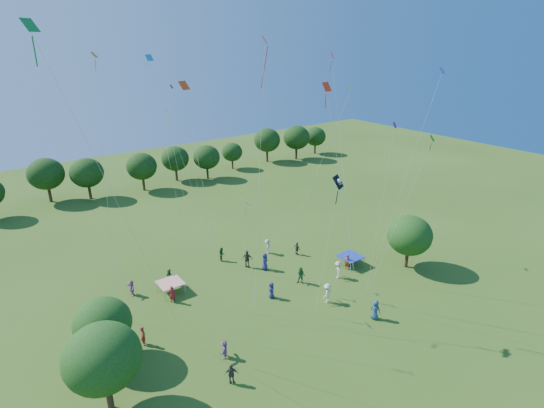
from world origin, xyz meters
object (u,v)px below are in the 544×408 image
at_px(near_tree_north, 103,323).
at_px(pirate_kite, 338,185).
at_px(red_high_kite, 262,101).
at_px(near_tree_east, 410,236).
at_px(tent_blue, 351,256).
at_px(near_tree_west, 102,358).
at_px(tent_red_stripe, 170,283).

xyz_separation_m(near_tree_north, pirate_kite, (16.71, -6.58, 9.02)).
xyz_separation_m(near_tree_north, red_high_kite, (13.38, -1.50, 15.00)).
relative_size(near_tree_east, pirate_kite, 0.49).
bearing_deg(tent_blue, near_tree_north, 178.00).
xyz_separation_m(near_tree_west, near_tree_east, (30.97, 0.10, -0.46)).
distance_m(tent_red_stripe, red_high_kite, 19.54).
xyz_separation_m(near_tree_east, pirate_kite, (-12.98, -1.91, 8.62)).
height_order(tent_red_stripe, tent_blue, same).
xyz_separation_m(near_tree_east, tent_red_stripe, (-22.07, 10.38, -2.63)).
xyz_separation_m(tent_red_stripe, tent_blue, (17.57, -6.59, 0.00)).
height_order(near_tree_north, tent_red_stripe, near_tree_north).
relative_size(near_tree_west, near_tree_east, 1.10).
relative_size(near_tree_west, red_high_kite, 0.29).
relative_size(near_tree_west, tent_red_stripe, 2.87).
height_order(near_tree_west, near_tree_north, near_tree_west).
bearing_deg(tent_blue, pirate_kite, -146.07).
bearing_deg(pirate_kite, tent_blue, 33.93).
height_order(near_tree_east, pirate_kite, pirate_kite).
height_order(tent_red_stripe, pirate_kite, pirate_kite).
height_order(pirate_kite, red_high_kite, red_high_kite).
bearing_deg(tent_red_stripe, near_tree_west, -130.33).
bearing_deg(red_high_kite, tent_blue, 2.99).
height_order(near_tree_east, tent_blue, near_tree_east).
bearing_deg(pirate_kite, red_high_kite, 123.14).
relative_size(near_tree_west, pirate_kite, 0.54).
xyz_separation_m(near_tree_north, tent_blue, (25.19, -0.88, -2.23)).
bearing_deg(near_tree_north, red_high_kite, -6.38).
relative_size(tent_red_stripe, pirate_kite, 0.19).
xyz_separation_m(near_tree_east, red_high_kite, (-16.30, 3.18, 14.60)).
bearing_deg(red_high_kite, near_tree_west, -167.40).
relative_size(tent_red_stripe, red_high_kite, 0.10).
distance_m(near_tree_west, tent_red_stripe, 14.09).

